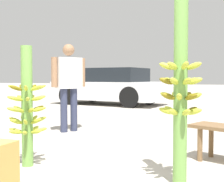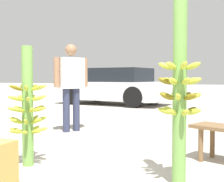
{
  "view_description": "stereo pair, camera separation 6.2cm",
  "coord_description": "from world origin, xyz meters",
  "px_view_note": "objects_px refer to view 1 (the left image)",
  "views": [
    {
      "loc": [
        1.33,
        -2.34,
        0.98
      ],
      "look_at": [
        0.15,
        0.8,
        0.83
      ],
      "focal_mm": 50.0,
      "sensor_mm": 36.0,
      "label": 1
    },
    {
      "loc": [
        1.39,
        -2.32,
        0.98
      ],
      "look_at": [
        0.15,
        0.8,
        0.83
      ],
      "focal_mm": 50.0,
      "sensor_mm": 36.0,
      "label": 2
    }
  ],
  "objects_px": {
    "vendor_person": "(69,80)",
    "parked_car": "(110,87)",
    "banana_stalk_center": "(180,89)",
    "banana_stalk_left": "(27,107)"
  },
  "relations": [
    {
      "from": "banana_stalk_left",
      "to": "parked_car",
      "type": "bearing_deg",
      "value": 104.27
    },
    {
      "from": "banana_stalk_center",
      "to": "vendor_person",
      "type": "height_order",
      "value": "banana_stalk_center"
    },
    {
      "from": "banana_stalk_left",
      "to": "banana_stalk_center",
      "type": "xyz_separation_m",
      "value": [
        1.67,
        -0.02,
        0.22
      ]
    },
    {
      "from": "banana_stalk_left",
      "to": "banana_stalk_center",
      "type": "height_order",
      "value": "banana_stalk_center"
    },
    {
      "from": "banana_stalk_left",
      "to": "parked_car",
      "type": "height_order",
      "value": "banana_stalk_left"
    },
    {
      "from": "vendor_person",
      "to": "parked_car",
      "type": "distance_m",
      "value": 5.68
    },
    {
      "from": "banana_stalk_left",
      "to": "parked_car",
      "type": "relative_size",
      "value": 0.32
    },
    {
      "from": "vendor_person",
      "to": "banana_stalk_center",
      "type": "bearing_deg",
      "value": 80.21
    },
    {
      "from": "vendor_person",
      "to": "parked_car",
      "type": "relative_size",
      "value": 0.38
    },
    {
      "from": "banana_stalk_left",
      "to": "banana_stalk_center",
      "type": "relative_size",
      "value": 0.76
    }
  ]
}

